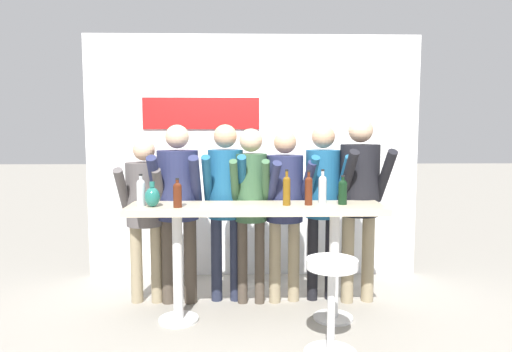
# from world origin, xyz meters

# --- Properties ---
(ground_plane) EXTENTS (40.00, 40.00, 0.00)m
(ground_plane) POSITION_xyz_m (0.00, 0.00, 0.00)
(ground_plane) COLOR gray
(back_wall) EXTENTS (3.86, 0.12, 2.80)m
(back_wall) POSITION_xyz_m (-0.01, 1.36, 1.41)
(back_wall) COLOR white
(back_wall) RESTS_ON ground_plane
(tasting_table) EXTENTS (2.26, 0.52, 1.05)m
(tasting_table) POSITION_xyz_m (-0.00, 0.00, 0.87)
(tasting_table) COLOR beige
(tasting_table) RESTS_ON ground_plane
(bar_stool) EXTENTS (0.41, 0.41, 0.75)m
(bar_stool) POSITION_xyz_m (0.55, -0.67, 0.50)
(bar_stool) COLOR silver
(bar_stool) RESTS_ON ground_plane
(person_far_left) EXTENTS (0.44, 0.53, 1.63)m
(person_far_left) POSITION_xyz_m (-1.08, 0.45, 1.00)
(person_far_left) COLOR gray
(person_far_left) RESTS_ON ground_plane
(person_left) EXTENTS (0.47, 0.56, 1.77)m
(person_left) POSITION_xyz_m (-0.75, 0.43, 1.09)
(person_left) COLOR #473D33
(person_left) RESTS_ON ground_plane
(person_center_left) EXTENTS (0.41, 0.54, 1.77)m
(person_center_left) POSITION_xyz_m (-0.29, 0.48, 1.10)
(person_center_left) COLOR #23283D
(person_center_left) RESTS_ON ground_plane
(person_center) EXTENTS (0.39, 0.52, 1.73)m
(person_center) POSITION_xyz_m (-0.04, 0.40, 1.09)
(person_center) COLOR #473D33
(person_center) RESTS_ON ground_plane
(person_center_right) EXTENTS (0.50, 0.60, 1.71)m
(person_center_right) POSITION_xyz_m (0.30, 0.44, 1.06)
(person_center_right) COLOR gray
(person_center_right) RESTS_ON ground_plane
(person_right) EXTENTS (0.44, 0.56, 1.77)m
(person_right) POSITION_xyz_m (0.68, 0.49, 1.11)
(person_right) COLOR black
(person_right) RESTS_ON ground_plane
(person_far_right) EXTENTS (0.50, 0.61, 1.83)m
(person_far_right) POSITION_xyz_m (1.03, 0.41, 1.14)
(person_far_right) COLOR gray
(person_far_right) RESTS_ON ground_plane
(wine_bottle_0) EXTENTS (0.08, 0.08, 0.26)m
(wine_bottle_0) POSITION_xyz_m (0.77, 0.01, 1.18)
(wine_bottle_0) COLOR black
(wine_bottle_0) RESTS_ON tasting_table
(wine_bottle_1) EXTENTS (0.07, 0.07, 0.28)m
(wine_bottle_1) POSITION_xyz_m (-1.01, -0.03, 1.18)
(wine_bottle_1) COLOR #B7BCC1
(wine_bottle_1) RESTS_ON tasting_table
(wine_bottle_2) EXTENTS (0.07, 0.07, 0.25)m
(wine_bottle_2) POSITION_xyz_m (-0.68, -0.11, 1.17)
(wine_bottle_2) COLOR #4C1E0F
(wine_bottle_2) RESTS_ON tasting_table
(wine_bottle_3) EXTENTS (0.07, 0.07, 0.31)m
(wine_bottle_3) POSITION_xyz_m (0.46, -0.02, 1.19)
(wine_bottle_3) COLOR #4C1E0F
(wine_bottle_3) RESTS_ON tasting_table
(wine_bottle_4) EXTENTS (0.07, 0.07, 0.31)m
(wine_bottle_4) POSITION_xyz_m (0.60, 0.07, 1.19)
(wine_bottle_4) COLOR #B7BCC1
(wine_bottle_4) RESTS_ON tasting_table
(wine_bottle_5) EXTENTS (0.07, 0.07, 0.32)m
(wine_bottle_5) POSITION_xyz_m (0.27, -0.03, 1.20)
(wine_bottle_5) COLOR brown
(wine_bottle_5) RESTS_ON tasting_table
(decorative_vase) EXTENTS (0.13, 0.13, 0.22)m
(decorative_vase) POSITION_xyz_m (-0.90, -0.07, 1.14)
(decorative_vase) COLOR #1E665B
(decorative_vase) RESTS_ON tasting_table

